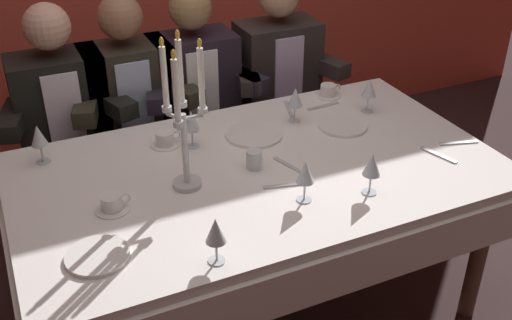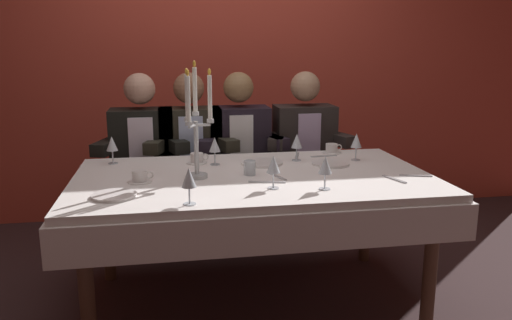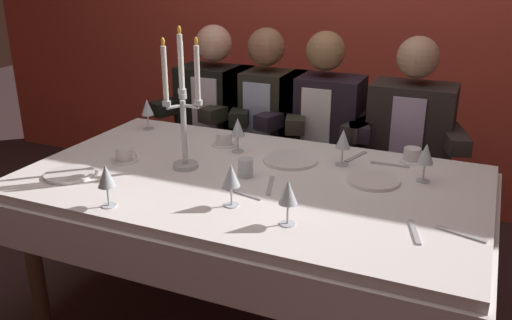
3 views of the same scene
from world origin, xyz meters
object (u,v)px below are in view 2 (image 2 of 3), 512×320
Objects in this scene: dinner_plate_2 at (262,163)px; coffee_cup_2 at (140,177)px; seated_diner_2 at (239,144)px; seated_diner_0 at (142,147)px; candelabra at (196,126)px; dinner_plate_1 at (331,163)px; seated_diner_1 at (190,146)px; wine_glass_2 at (215,145)px; water_tumbler_0 at (250,168)px; wine_glass_3 at (273,165)px; dinner_plate_0 at (114,195)px; coffee_cup_1 at (197,159)px; coffee_cup_0 at (332,149)px; wine_glass_0 at (325,166)px; wine_glass_5 at (112,145)px; wine_glass_4 at (189,179)px; wine_glass_6 at (297,142)px; seated_diner_3 at (304,142)px; dining_table at (253,196)px; wine_glass_1 at (356,142)px.

coffee_cup_2 is (-0.68, -0.29, 0.02)m from dinner_plate_2.
seated_diner_0 is at bearing 180.00° from seated_diner_2.
dinner_plate_1 is at bearing 12.02° from candelabra.
candelabra reaches higher than seated_diner_1.
water_tumbler_0 is (0.16, -0.27, -0.08)m from wine_glass_2.
seated_diner_1 is at bearing 106.54° from wine_glass_3.
dinner_plate_0 is 1.55× the size of coffee_cup_1.
wine_glass_0 is at bearing -110.32° from coffee_cup_0.
wine_glass_2 is at bearing -30.60° from coffee_cup_1.
wine_glass_2 and wine_glass_5 have the same top height.
wine_glass_4 is (-0.45, -0.71, 0.11)m from dinner_plate_2.
wine_glass_0 reaches higher than water_tumbler_0.
candelabra reaches higher than dinner_plate_1.
coffee_cup_0 is 1.00× the size of coffee_cup_2.
water_tumbler_0 is at bearing 132.83° from wine_glass_0.
dinner_plate_0 is 1.55× the size of coffee_cup_2.
wine_glass_3 is (0.23, -0.55, 0.00)m from wine_glass_2.
coffee_cup_0 reaches higher than dinner_plate_2.
wine_glass_2 is at bearing -177.00° from wine_glass_6.
candelabra is 0.55m from dinner_plate_0.
coffee_cup_0 is (0.30, 0.80, -0.09)m from wine_glass_0.
coffee_cup_1 is 0.98m from seated_diner_3.
candelabra reaches higher than wine_glass_5.
seated_diner_3 is (0.21, 0.59, -0.12)m from wine_glass_6.
wine_glass_4 reaches higher than dining_table.
seated_diner_1 is at bearing 91.36° from coffee_cup_1.
seated_diner_2 is at bearing 87.09° from dining_table.
seated_diner_0 is at bearing 180.00° from seated_diner_1.
candelabra is 0.48m from wine_glass_4.
dinner_plate_2 is 0.27m from water_tumbler_0.
water_tumbler_0 reaches higher than coffee_cup_2.
wine_glass_2 is 0.77m from seated_diner_0.
water_tumbler_0 reaches higher than dinner_plate_1.
dinner_plate_0 is 0.17× the size of seated_diner_3.
coffee_cup_2 is (0.18, -0.45, -0.09)m from wine_glass_5.
coffee_cup_0 is at bearing 9.11° from coffee_cup_1.
seated_diner_2 reaches higher than wine_glass_1.
water_tumbler_0 is at bearing 53.64° from wine_glass_4.
seated_diner_0 reaches higher than dinner_plate_2.
seated_diner_3 is at bearing 87.15° from dinner_plate_1.
dinner_plate_1 is at bearing -10.91° from wine_glass_5.
wine_glass_4 is at bearing -123.10° from seated_diner_3.
candelabra is 1.04m from coffee_cup_0.
seated_diner_3 is (0.80, 0.56, -0.03)m from coffee_cup_1.
coffee_cup_0 is at bearing 38.18° from dining_table.
dinner_plate_2 is at bearing 33.17° from candelabra.
dinner_plate_0 is (-0.40, -0.28, -0.27)m from candelabra.
wine_glass_2 is at bearing -54.65° from seated_diner_0.
seated_diner_2 is at bearing 101.49° from wine_glass_0.
wine_glass_4 is at bearing -103.85° from wine_glass_2.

